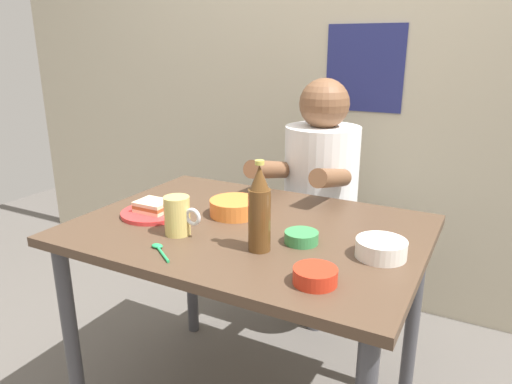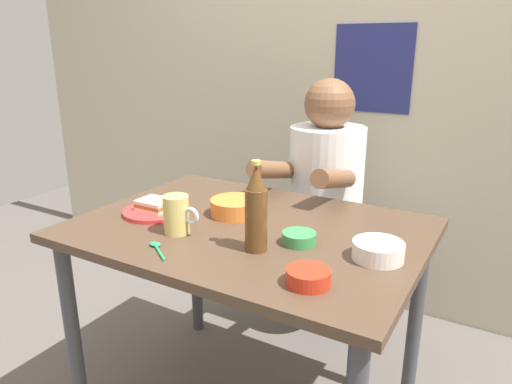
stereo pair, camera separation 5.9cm
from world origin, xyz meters
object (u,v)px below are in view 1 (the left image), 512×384
(stool, at_px, (318,261))
(person_seated, at_px, (320,174))
(dining_table, at_px, (249,252))
(rice_bowl_white, at_px, (381,248))
(sandwich, at_px, (153,206))
(beer_bottle, at_px, (259,211))
(plate_orange, at_px, (154,213))
(beer_mug, at_px, (178,216))

(stool, height_order, person_seated, person_seated)
(dining_table, distance_m, person_seated, 0.63)
(rice_bowl_white, bearing_deg, person_seated, 122.74)
(sandwich, bearing_deg, person_seated, 62.84)
(dining_table, bearing_deg, beer_bottle, -52.01)
(plate_orange, xyz_separation_m, sandwich, (0.00, 0.00, 0.02))
(person_seated, distance_m, plate_orange, 0.77)
(stool, distance_m, rice_bowl_white, 0.89)
(dining_table, xyz_separation_m, rice_bowl_white, (0.43, -0.03, 0.12))
(plate_orange, xyz_separation_m, rice_bowl_white, (0.77, 0.03, 0.02))
(stool, relative_size, rice_bowl_white, 3.21)
(sandwich, xyz_separation_m, beer_mug, (0.18, -0.10, 0.03))
(stool, relative_size, person_seated, 0.63)
(beer_mug, bearing_deg, rice_bowl_white, 12.22)
(dining_table, relative_size, sandwich, 10.00)
(beer_bottle, bearing_deg, dining_table, 127.99)
(person_seated, bearing_deg, beer_bottle, -82.32)
(stool, bearing_deg, rice_bowl_white, -57.70)
(sandwich, bearing_deg, dining_table, 10.80)
(rice_bowl_white, bearing_deg, stool, 122.30)
(rice_bowl_white, bearing_deg, beer_mug, -167.78)
(stool, relative_size, beer_bottle, 1.72)
(dining_table, relative_size, plate_orange, 5.00)
(dining_table, bearing_deg, rice_bowl_white, -4.57)
(sandwich, height_order, beer_bottle, beer_bottle)
(stool, distance_m, plate_orange, 0.87)
(person_seated, distance_m, rice_bowl_white, 0.78)
(dining_table, relative_size, beer_bottle, 4.20)
(sandwich, relative_size, rice_bowl_white, 0.79)
(stool, distance_m, sandwich, 0.89)
(person_seated, bearing_deg, plate_orange, -117.16)
(stool, bearing_deg, sandwich, -116.78)
(beer_mug, bearing_deg, stool, 77.87)
(stool, xyz_separation_m, beer_bottle, (0.10, -0.78, 0.51))
(beer_bottle, distance_m, rice_bowl_white, 0.35)
(stool, xyz_separation_m, person_seated, (0.00, -0.01, 0.42))
(plate_orange, bearing_deg, stool, 63.22)
(dining_table, height_order, plate_orange, plate_orange)
(dining_table, height_order, beer_mug, beer_mug)
(sandwich, height_order, beer_mug, beer_mug)
(beer_bottle, relative_size, rice_bowl_white, 1.87)
(dining_table, xyz_separation_m, person_seated, (0.01, 0.62, 0.12))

